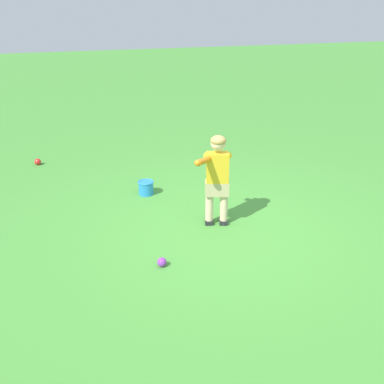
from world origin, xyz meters
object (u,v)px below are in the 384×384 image
object	(u,v)px
child_batter	(217,172)
play_ball_center_lawn	(38,162)
play_ball_by_bucket	(162,262)
toy_bucket	(146,187)

from	to	relation	value
child_batter	play_ball_center_lawn	world-z (taller)	child_batter
child_batter	play_ball_by_bucket	bearing A→B (deg)	129.39
play_ball_by_bucket	toy_bucket	size ratio (longest dim) A/B	0.43
play_ball_center_lawn	play_ball_by_bucket	bearing A→B (deg)	-161.29
child_batter	play_ball_center_lawn	bearing A→B (deg)	35.77
play_ball_center_lawn	toy_bucket	xyz separation A→B (m)	(-1.67, -1.40, 0.05)
play_ball_center_lawn	toy_bucket	size ratio (longest dim) A/B	0.48
play_ball_by_bucket	play_ball_center_lawn	bearing A→B (deg)	18.71
play_ball_by_bucket	play_ball_center_lawn	xyz separation A→B (m)	(3.44, 1.17, 0.00)
child_batter	toy_bucket	bearing A→B (deg)	28.38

